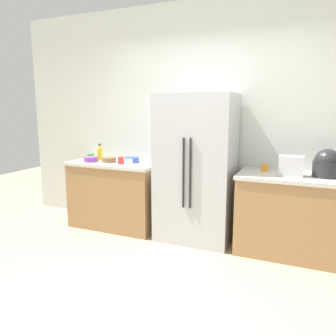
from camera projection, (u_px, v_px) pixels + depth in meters
name	position (u px, v px, depth m)	size (l,w,h in m)	color
ground_plane	(152.00, 292.00, 2.84)	(11.20, 11.20, 0.00)	tan
kitchen_back_panel	(210.00, 120.00, 4.09)	(5.60, 0.10, 2.86)	silver
counter_left	(117.00, 194.00, 4.39)	(1.21, 0.64, 0.88)	#9E7247
counter_right	(299.00, 216.00, 3.50)	(1.31, 0.64, 0.88)	#9E7247
refrigerator	(196.00, 169.00, 3.88)	(0.89, 0.63, 1.74)	#B7BABF
toaster	(291.00, 166.00, 3.40)	(0.25, 0.15, 0.21)	silver
rice_cooker	(327.00, 165.00, 3.35)	(0.28, 0.28, 0.29)	#262628
bottle_a	(100.00, 154.00, 4.45)	(0.08, 0.08, 0.22)	yellow
cup_a	(129.00, 162.00, 4.06)	(0.09, 0.09, 0.07)	white
cup_b	(121.00, 160.00, 4.14)	(0.08, 0.08, 0.09)	red
cup_c	(265.00, 168.00, 3.66)	(0.08, 0.08, 0.08)	orange
cup_d	(91.00, 156.00, 4.55)	(0.09, 0.09, 0.07)	green
bowl_a	(109.00, 160.00, 4.30)	(0.19, 0.19, 0.06)	brown
bowl_b	(132.00, 160.00, 4.27)	(0.18, 0.18, 0.07)	blue
bowl_c	(91.00, 159.00, 4.34)	(0.18, 0.18, 0.06)	purple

